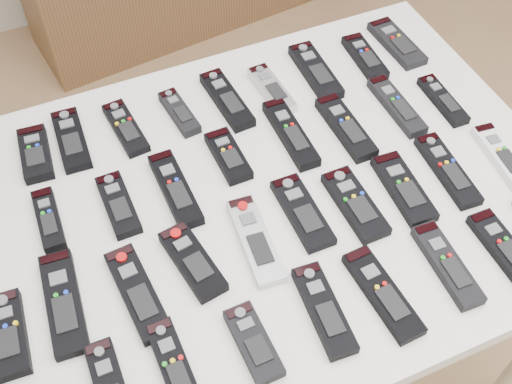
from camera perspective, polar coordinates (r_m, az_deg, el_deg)
name	(u,v)px	position (r m, az deg, el deg)	size (l,w,h in m)	color
table	(256,215)	(1.33, 0.00, -2.07)	(1.25, 0.88, 0.78)	white
remote_1	(35,154)	(1.42, -19.01, 3.23)	(0.06, 0.14, 0.02)	black
remote_2	(71,140)	(1.43, -16.10, 4.48)	(0.06, 0.17, 0.02)	black
remote_3	(126,128)	(1.42, -11.51, 5.60)	(0.05, 0.16, 0.02)	black
remote_4	(179,113)	(1.44, -6.82, 7.03)	(0.04, 0.14, 0.02)	black
remote_5	(227,100)	(1.46, -2.60, 8.20)	(0.05, 0.19, 0.02)	black
remote_6	(272,90)	(1.48, 1.39, 9.08)	(0.05, 0.16, 0.02)	#B7B7BC
remote_7	(316,71)	(1.53, 5.32, 10.64)	(0.06, 0.19, 0.02)	black
remote_8	(365,57)	(1.59, 9.65, 11.74)	(0.05, 0.16, 0.02)	black
remote_9	(397,43)	(1.64, 12.40, 12.80)	(0.06, 0.18, 0.02)	black
remote_10	(49,220)	(1.30, -17.95, -2.35)	(0.04, 0.15, 0.02)	black
remote_11	(118,205)	(1.29, -12.14, -1.11)	(0.05, 0.15, 0.02)	black
remote_12	(175,189)	(1.29, -7.18, 0.25)	(0.05, 0.19, 0.02)	black
remote_13	(228,156)	(1.34, -2.48, 3.23)	(0.05, 0.14, 0.02)	black
remote_14	(291,133)	(1.38, 3.10, 5.22)	(0.05, 0.20, 0.02)	black
remote_15	(346,127)	(1.41, 7.99, 5.72)	(0.05, 0.19, 0.02)	black
remote_16	(397,106)	(1.48, 12.39, 7.50)	(0.05, 0.19, 0.02)	black
remote_17	(443,100)	(1.52, 16.27, 7.84)	(0.04, 0.16, 0.02)	black
remote_18	(9,334)	(1.19, -21.14, -11.72)	(0.06, 0.16, 0.02)	black
remote_19	(64,303)	(1.19, -16.72, -9.40)	(0.06, 0.21, 0.02)	black
remote_20	(138,293)	(1.17, -10.47, -8.80)	(0.06, 0.20, 0.02)	black
remote_21	(193,261)	(1.19, -5.65, -6.15)	(0.06, 0.16, 0.02)	black
remote_22	(255,240)	(1.21, -0.06, -4.29)	(0.05, 0.20, 0.02)	#B7B7BC
remote_23	(302,212)	(1.25, 4.14, -1.80)	(0.06, 0.18, 0.02)	black
remote_24	(355,204)	(1.27, 8.80, -1.06)	(0.06, 0.17, 0.02)	black
remote_25	(404,188)	(1.32, 12.99, 0.32)	(0.06, 0.18, 0.02)	black
remote_26	(448,170)	(1.37, 16.66, 1.88)	(0.05, 0.19, 0.02)	black
remote_27	(502,156)	(1.43, 21.00, 3.01)	(0.05, 0.17, 0.02)	silver
remote_30	(175,369)	(1.10, -7.18, -15.33)	(0.05, 0.18, 0.02)	black
remote_31	(254,343)	(1.11, -0.22, -13.26)	(0.05, 0.14, 0.02)	black
remote_32	(324,310)	(1.14, 6.06, -10.36)	(0.05, 0.18, 0.02)	black
remote_33	(383,293)	(1.17, 11.20, -8.84)	(0.05, 0.19, 0.02)	black
remote_34	(447,265)	(1.23, 16.63, -6.21)	(0.05, 0.18, 0.02)	black
remote_35	(503,248)	(1.29, 21.12, -4.63)	(0.05, 0.17, 0.02)	black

